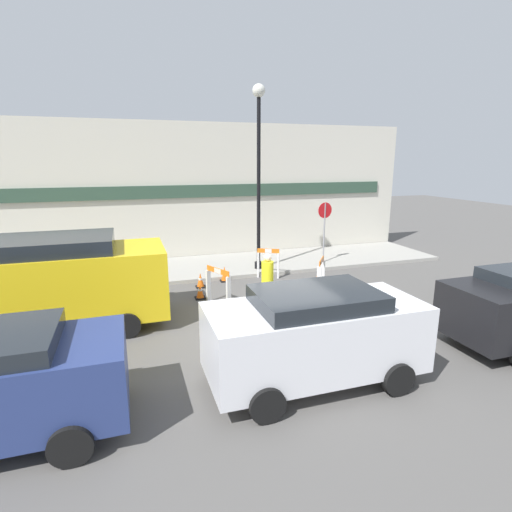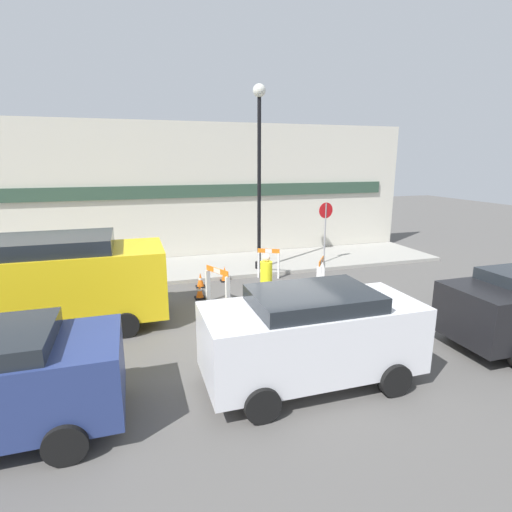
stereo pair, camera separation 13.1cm
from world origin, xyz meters
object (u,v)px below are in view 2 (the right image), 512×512
Objects in this scene: streetlamp_post at (259,156)px; person_worker at (266,285)px; stop_sign at (325,223)px; parked_car_1 at (312,332)px; work_van at (52,279)px.

person_worker is at bearing -105.70° from streetlamp_post.
parked_car_1 is at bearing 54.88° from stop_sign.
streetlamp_post is 3.65m from stop_sign.
person_worker is 0.45× the size of parked_car_1.
stop_sign reaches higher than work_van.
stop_sign is 6.09m from person_worker.
stop_sign reaches higher than person_worker.
streetlamp_post reaches higher than stop_sign.
work_van is at bearing 14.31° from stop_sign.
stop_sign is at bearing 61.51° from parked_car_1.
work_van is (-8.98, -3.44, -0.44)m from stop_sign.
streetlamp_post is 1.62× the size of parked_car_1.
streetlamp_post is at bearing -0.62° from person_worker.
stop_sign is (2.70, 0.08, -2.47)m from streetlamp_post.
streetlamp_post is at bearing 79.36° from parked_car_1.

